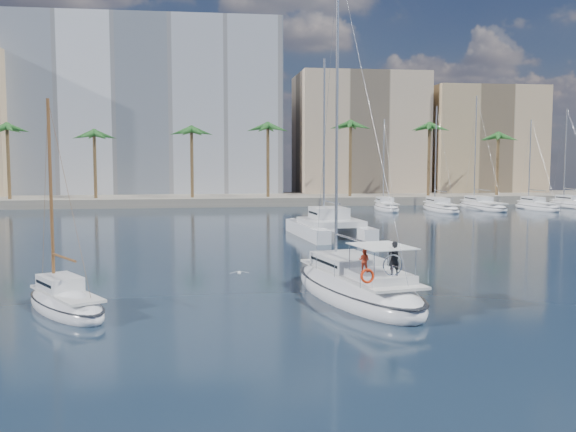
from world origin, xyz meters
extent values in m
plane|color=black|center=(0.00, 0.00, 0.00)|extent=(160.00, 160.00, 0.00)
cube|color=gray|center=(0.00, 61.00, 0.60)|extent=(120.00, 14.00, 1.20)
cube|color=white|center=(-12.00, 73.00, 14.00)|extent=(42.00, 16.00, 28.00)
cube|color=tan|center=(22.00, 70.00, 10.00)|extent=(20.00, 14.00, 20.00)
cube|color=tan|center=(42.00, 68.00, 9.00)|extent=(18.00, 12.00, 18.00)
cylinder|color=brown|center=(0.00, 57.00, 5.25)|extent=(0.44, 0.44, 10.50)
sphere|color=#245C22|center=(0.00, 57.00, 10.50)|extent=(3.60, 3.60, 3.60)
cylinder|color=brown|center=(34.00, 57.00, 5.25)|extent=(0.44, 0.44, 10.50)
sphere|color=#245C22|center=(34.00, 57.00, 10.50)|extent=(3.60, 3.60, 3.60)
ellipsoid|color=white|center=(3.79, -2.71, 0.36)|extent=(5.97, 12.14, 2.42)
ellipsoid|color=black|center=(3.79, -2.71, 0.70)|extent=(6.03, 12.26, 0.18)
cube|color=silver|center=(3.83, -2.93, 1.27)|extent=(4.34, 9.08, 0.12)
cube|color=silver|center=(3.56, -1.61, 1.63)|extent=(3.21, 4.23, 0.60)
cube|color=black|center=(3.56, -1.61, 1.65)|extent=(3.14, 3.79, 0.14)
cylinder|color=#B7BABF|center=(3.29, -0.30, 8.96)|extent=(0.15, 0.15, 15.25)
cylinder|color=#B7BABF|center=(3.77, -2.60, 2.83)|extent=(1.05, 4.62, 0.11)
cube|color=silver|center=(4.28, -5.12, 1.51)|extent=(2.75, 3.29, 0.36)
cube|color=white|center=(4.31, -5.23, 2.88)|extent=(2.75, 3.29, 0.04)
torus|color=silver|center=(4.51, -6.21, 2.18)|extent=(0.95, 0.25, 0.96)
torus|color=red|center=(3.21, -6.94, 1.88)|extent=(0.66, 0.32, 0.64)
imported|color=black|center=(4.62, -6.01, 2.44)|extent=(0.63, 0.51, 1.50)
imported|color=#AE311A|center=(3.57, -4.99, 2.22)|extent=(0.64, 0.60, 1.05)
ellipsoid|color=white|center=(-9.58, -3.66, 0.24)|extent=(5.40, 7.01, 1.62)
ellipsoid|color=black|center=(-9.58, -3.66, 0.47)|extent=(5.45, 7.08, 0.18)
cube|color=silver|center=(-9.51, -3.77, 0.85)|extent=(3.98, 5.21, 0.12)
cube|color=silver|center=(-9.92, -3.09, 1.21)|extent=(2.41, 2.68, 0.60)
cube|color=black|center=(-9.92, -3.09, 1.23)|extent=(2.29, 2.46, 0.14)
cylinder|color=brown|center=(-10.33, -2.41, 5.16)|extent=(0.15, 0.15, 8.50)
cylinder|color=brown|center=(-9.61, -3.60, 2.41)|extent=(1.53, 2.44, 0.11)
cube|color=white|center=(5.30, 20.97, 0.55)|extent=(2.22, 10.37, 1.10)
cube|color=white|center=(9.23, 21.36, 0.55)|extent=(2.22, 10.37, 1.10)
cube|color=silver|center=(7.32, 20.66, 1.30)|extent=(5.09, 6.09, 0.50)
cube|color=silver|center=(7.26, 21.17, 2.00)|extent=(3.13, 3.36, 1.00)
cube|color=black|center=(7.26, 21.17, 2.05)|extent=(3.11, 2.95, 0.18)
cylinder|color=#B7BABF|center=(7.11, 22.71, 8.37)|extent=(0.18, 0.18, 13.73)
ellipsoid|color=silver|center=(-1.66, 0.57, 0.78)|extent=(0.21, 0.39, 0.19)
sphere|color=silver|center=(-1.66, 0.76, 0.80)|extent=(0.10, 0.10, 0.10)
cube|color=gray|center=(-1.94, 0.57, 0.81)|extent=(0.45, 0.16, 0.11)
cube|color=gray|center=(-1.38, 0.57, 0.81)|extent=(0.45, 0.16, 0.11)
camera|label=1|loc=(-3.63, -32.51, 6.82)|focal=40.00mm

